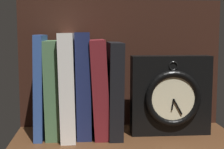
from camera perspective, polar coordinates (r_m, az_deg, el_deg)
The scene contains 9 objects.
ground_plane at distance 84.87cm, azimuth 2.39°, elevation -11.64°, with size 55.57×29.10×2.50cm, color #4C2D19.
back_panel at distance 94.67cm, azimuth 1.41°, elevation 1.86°, with size 55.57×1.20×34.78cm, color black.
book_blue_modern at distance 86.51cm, azimuth -11.85°, elevation -1.91°, with size 2.06×12.94×25.37cm, color #2D4C8E.
book_green_romantic at distance 86.29cm, azimuth -9.85°, elevation -2.36°, with size 3.38×12.36×23.97cm, color #476B44.
book_white_catcher at distance 85.89cm, azimuth -7.37°, elevation -1.73°, with size 3.51×16.72×25.82cm, color silver.
book_navy_bierce at distance 85.77cm, azimuth -4.83°, elevation -1.66°, with size 3.52×12.37×25.99cm, color #192147.
book_maroon_dawkins at distance 85.99cm, azimuth -2.18°, elevation -2.23°, with size 3.81×13.79×24.17cm, color maroon.
book_black_skeptic at distance 86.29cm, azimuth 0.41°, elevation -2.41°, with size 3.39×15.17×23.51cm, color black.
framed_clock at distance 87.71cm, azimuth 9.84°, elevation -3.51°, with size 20.16×5.98×20.16cm.
Camera 1 is at (-9.93, -79.81, 25.86)cm, focal length 54.54 mm.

